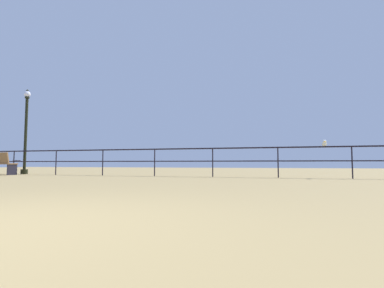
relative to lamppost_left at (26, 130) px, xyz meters
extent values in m
cube|color=black|center=(9.02, -0.28, -0.99)|extent=(23.37, 0.05, 0.05)
cube|color=black|center=(9.02, -0.28, -1.47)|extent=(23.37, 0.04, 0.04)
cylinder|color=black|center=(-0.33, -0.28, -1.52)|extent=(0.04, 0.04, 1.06)
cylinder|color=black|center=(2.01, -0.28, -1.52)|extent=(0.04, 0.04, 1.06)
cylinder|color=black|center=(4.35, -0.28, -1.52)|extent=(0.04, 0.04, 1.06)
cylinder|color=black|center=(6.68, -0.28, -1.52)|extent=(0.04, 0.04, 1.06)
cylinder|color=black|center=(9.02, -0.28, -1.52)|extent=(0.04, 0.04, 1.06)
cylinder|color=black|center=(11.35, -0.28, -1.52)|extent=(0.04, 0.04, 1.06)
cylinder|color=black|center=(13.69, -0.28, -1.52)|extent=(0.04, 0.04, 1.06)
cube|color=brown|center=(-0.34, -0.94, -1.57)|extent=(1.56, 0.60, 0.05)
cube|color=black|center=(0.38, -0.99, -1.81)|extent=(0.07, 0.45, 0.48)
cube|color=black|center=(0.40, -0.79, -1.43)|extent=(0.06, 0.35, 0.04)
cylinder|color=black|center=(0.00, 0.00, -1.94)|extent=(0.30, 0.30, 0.22)
cylinder|color=black|center=(0.00, 0.00, -0.15)|extent=(0.13, 0.13, 3.37)
cylinder|color=black|center=(0.00, 0.00, 1.56)|extent=(0.20, 0.20, 0.06)
sphere|color=white|center=(0.00, 0.00, 1.73)|extent=(0.28, 0.28, 0.28)
cone|color=black|center=(0.00, 0.00, 1.93)|extent=(0.15, 0.15, 0.10)
ellipsoid|color=white|center=(12.87, -0.28, -0.90)|extent=(0.18, 0.28, 0.15)
ellipsoid|color=gray|center=(12.87, -0.28, -0.87)|extent=(0.14, 0.25, 0.05)
sphere|color=white|center=(12.86, -0.40, -0.83)|extent=(0.12, 0.12, 0.12)
cone|color=yellow|center=(12.85, -0.48, -0.83)|extent=(0.05, 0.05, 0.05)
cube|color=gray|center=(12.88, -0.13, -0.89)|extent=(0.07, 0.10, 0.02)
camera|label=1|loc=(11.11, -10.69, -1.55)|focal=26.53mm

